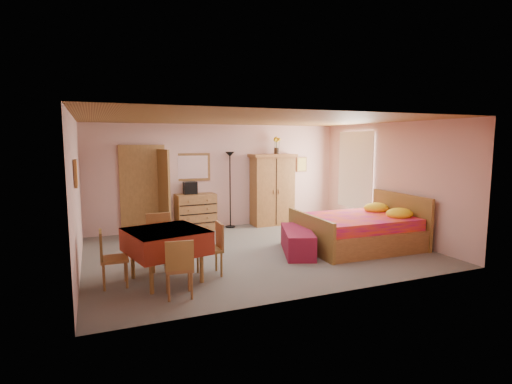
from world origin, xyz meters
name	(u,v)px	position (x,y,z in m)	size (l,w,h in m)	color
floor	(257,251)	(0.00, 0.00, 0.00)	(6.50, 6.50, 0.00)	slate
ceiling	(257,119)	(0.00, 0.00, 2.60)	(6.50, 6.50, 0.00)	brown
wall_back	(219,176)	(0.00, 2.50, 1.30)	(6.50, 0.10, 2.60)	#CE9E95
wall_front	(326,205)	(0.00, -2.50, 1.30)	(6.50, 0.10, 2.60)	#CE9E95
wall_left	(76,195)	(-3.25, 0.00, 1.30)	(0.10, 5.00, 2.60)	#CE9E95
wall_right	(389,180)	(3.25, 0.00, 1.30)	(0.10, 5.00, 2.60)	#CE9E95
doorway	(143,191)	(-1.90, 2.47, 1.02)	(1.06, 0.12, 2.15)	#9E6B35
window	(356,170)	(3.21, 1.20, 1.45)	(0.08, 1.40, 1.95)	white
picture_left	(76,174)	(-3.22, -0.60, 1.70)	(0.04, 0.32, 0.42)	orange
picture_back	(302,164)	(2.35, 2.47, 1.55)	(0.30, 0.04, 0.40)	#D8BF59
chest_of_drawers	(196,212)	(-0.69, 2.29, 0.45)	(0.96, 0.48, 0.91)	brown
wall_mirror	(193,167)	(-0.69, 2.50, 1.55)	(0.86, 0.05, 0.68)	white
stereo	(190,188)	(-0.80, 2.33, 1.05)	(0.32, 0.23, 0.30)	black
floor_lamp	(230,190)	(0.22, 2.30, 0.96)	(0.25, 0.25, 1.92)	black
wardrobe	(272,190)	(1.35, 2.22, 0.93)	(1.18, 0.61, 1.85)	#946132
sunflower_vase	(277,145)	(1.50, 2.28, 2.08)	(0.18, 0.18, 0.45)	gold
bed	(357,222)	(2.03, -0.51, 0.53)	(2.31, 1.82, 1.07)	#B91270
bench	(297,241)	(0.68, -0.44, 0.23)	(0.52, 1.41, 0.47)	maroon
dining_table	(166,255)	(-1.97, -1.04, 0.41)	(1.11, 1.11, 0.82)	maroon
chair_south	(179,267)	(-1.92, -1.76, 0.42)	(0.38, 0.38, 0.85)	#955E32
chair_north	(161,242)	(-1.95, -0.41, 0.47)	(0.43, 0.43, 0.94)	#AF703B
chair_west	(114,258)	(-2.74, -0.99, 0.43)	(0.39, 0.39, 0.87)	#A36B37
chair_east	(209,249)	(-1.28, -1.04, 0.43)	(0.39, 0.39, 0.87)	olive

